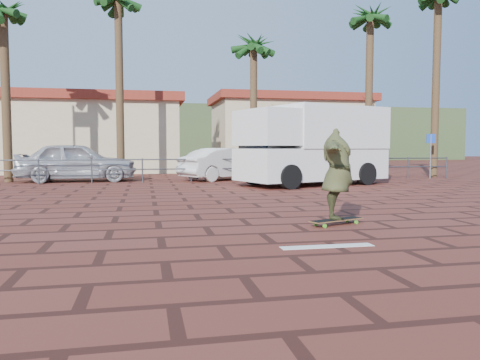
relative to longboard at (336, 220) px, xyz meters
name	(u,v)px	position (x,y,z in m)	size (l,w,h in m)	color
ground	(261,233)	(-1.59, -0.54, -0.09)	(120.00, 120.00, 0.00)	maroon
paint_stripe	(327,246)	(-0.89, -1.74, -0.09)	(1.40, 0.22, 0.01)	white
guardrail	(191,166)	(-1.59, 11.46, 0.59)	(24.06, 0.06, 1.00)	#47494F
palm_far_left	(3,16)	(-9.09, 12.96, 6.74)	(2.40, 2.40, 8.25)	brown
palm_left	(118,5)	(-4.59, 14.46, 7.86)	(2.40, 2.40, 9.45)	brown
palm_center	(254,49)	(1.91, 14.96, 6.27)	(2.40, 2.40, 7.75)	brown
palm_right	(370,22)	(7.41, 13.46, 7.49)	(2.40, 2.40, 9.05)	brown
palm_far_right	(438,0)	(10.41, 12.46, 8.42)	(2.40, 2.40, 10.05)	brown
building_west	(75,133)	(-7.59, 21.46, 2.19)	(12.60, 7.60, 4.50)	beige
building_east	(288,132)	(6.41, 23.46, 2.44)	(10.60, 6.60, 5.00)	beige
hill_front	(160,135)	(-1.59, 49.46, 2.91)	(70.00, 18.00, 6.00)	#384C28
longboard	(336,220)	(0.00, 0.00, 0.00)	(1.17, 0.65, 0.11)	olive
skateboarder	(337,174)	(0.00, 0.00, 0.86)	(2.07, 0.56, 1.69)	#414425
campervan	(313,144)	(2.91, 9.08, 1.50)	(6.30, 4.23, 3.02)	silver
car_silver	(77,162)	(-6.31, 12.77, 0.74)	(1.97, 4.89, 1.67)	#A7A9AE
car_white	(226,164)	(0.06, 12.46, 0.62)	(1.50, 4.30, 1.42)	white
street_sign	(431,147)	(9.56, 11.46, 1.35)	(0.42, 0.11, 2.07)	gray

